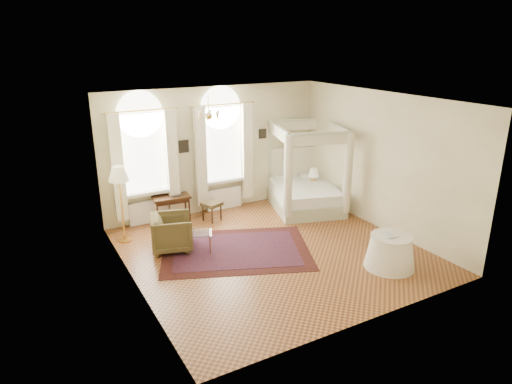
# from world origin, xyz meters

# --- Properties ---
(ground) EXTENTS (6.00, 6.00, 0.00)m
(ground) POSITION_xyz_m (0.00, 0.00, 0.00)
(ground) COLOR #A25F2F
(ground) RESTS_ON ground
(room_walls) EXTENTS (6.00, 6.00, 6.00)m
(room_walls) POSITION_xyz_m (0.00, 0.00, 1.98)
(room_walls) COLOR #FFF5C2
(room_walls) RESTS_ON ground
(window_left) EXTENTS (1.62, 0.27, 3.29)m
(window_left) POSITION_xyz_m (-1.90, 2.87, 1.49)
(window_left) COLOR white
(window_left) RESTS_ON room_walls
(window_right) EXTENTS (1.62, 0.27, 3.29)m
(window_right) POSITION_xyz_m (0.20, 2.87, 1.49)
(window_right) COLOR white
(window_right) RESTS_ON room_walls
(chandelier) EXTENTS (0.51, 0.45, 0.50)m
(chandelier) POSITION_xyz_m (-0.90, 1.20, 2.91)
(chandelier) COLOR #BD903F
(chandelier) RESTS_ON room_walls
(wall_pictures) EXTENTS (2.54, 0.03, 0.39)m
(wall_pictures) POSITION_xyz_m (0.09, 2.97, 1.89)
(wall_pictures) COLOR black
(wall_pictures) RESTS_ON room_walls
(canopy_bed) EXTENTS (2.26, 2.52, 2.31)m
(canopy_bed) POSITION_xyz_m (2.15, 1.85, 0.52)
(canopy_bed) COLOR #B8BE9A
(canopy_bed) RESTS_ON ground
(nightstand) EXTENTS (0.43, 0.40, 0.55)m
(nightstand) POSITION_xyz_m (2.70, 2.16, 0.27)
(nightstand) COLOR #331B0E
(nightstand) RESTS_ON ground
(nightstand_lamp) EXTENTS (0.31, 0.31, 0.45)m
(nightstand_lamp) POSITION_xyz_m (2.64, 2.16, 0.84)
(nightstand_lamp) COLOR #BD903F
(nightstand_lamp) RESTS_ON nightstand
(writing_desk) EXTENTS (0.96, 0.56, 0.69)m
(writing_desk) POSITION_xyz_m (-1.35, 2.69, 0.59)
(writing_desk) COLOR #331B0E
(writing_desk) RESTS_ON ground
(laptop) EXTENTS (0.30, 0.19, 0.02)m
(laptop) POSITION_xyz_m (-1.23, 2.67, 0.70)
(laptop) COLOR black
(laptop) RESTS_ON writing_desk
(stool) EXTENTS (0.56, 0.56, 0.49)m
(stool) POSITION_xyz_m (-0.43, 2.28, 0.41)
(stool) COLOR #41351B
(stool) RESTS_ON ground
(armchair) EXTENTS (1.09, 1.07, 0.80)m
(armchair) POSITION_xyz_m (-1.88, 1.16, 0.40)
(armchair) COLOR #493D1F
(armchair) RESTS_ON ground
(coffee_table) EXTENTS (0.74, 0.63, 0.42)m
(coffee_table) POSITION_xyz_m (-1.41, 0.83, 0.38)
(coffee_table) COLOR silver
(coffee_table) RESTS_ON ground
(floor_lamp) EXTENTS (0.46, 0.46, 1.78)m
(floor_lamp) POSITION_xyz_m (-2.70, 2.14, 1.52)
(floor_lamp) COLOR #BD903F
(floor_lamp) RESTS_ON ground
(oriental_rug) EXTENTS (3.84, 3.35, 0.01)m
(oriental_rug) POSITION_xyz_m (-0.69, 0.41, 0.01)
(oriental_rug) COLOR #41160F
(oriental_rug) RESTS_ON ground
(side_table) EXTENTS (1.02, 1.02, 0.69)m
(side_table) POSITION_xyz_m (1.71, -1.79, 0.34)
(side_table) COLOR white
(side_table) RESTS_ON ground
(book) EXTENTS (0.26, 0.32, 0.03)m
(book) POSITION_xyz_m (1.55, -1.73, 0.71)
(book) COLOR black
(book) RESTS_ON side_table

